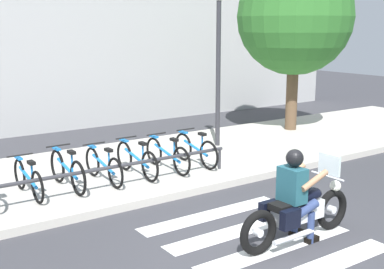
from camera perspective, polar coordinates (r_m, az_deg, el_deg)
ground_plane at (r=7.62m, az=8.65°, el=-12.81°), size 48.00×48.00×0.00m
sidewalk at (r=11.33m, az=-8.18°, el=-3.97°), size 24.00×4.40×0.15m
crosswalk_stripe_1 at (r=7.24m, az=14.11°, el=-14.44°), size 2.80×0.40×0.01m
crosswalk_stripe_2 at (r=7.73m, az=9.57°, el=-12.45°), size 2.80×0.40×0.01m
crosswalk_stripe_3 at (r=8.26m, az=5.64°, el=-10.65°), size 2.80×0.40×0.01m
crosswalk_stripe_4 at (r=8.84m, az=2.25°, el=-9.03°), size 2.80×0.40×0.01m
motorcycle at (r=7.83m, az=11.92°, el=-8.54°), size 2.26×0.62×1.26m
rider at (r=7.66m, az=11.63°, el=-6.07°), size 0.63×0.54×1.45m
bicycle_2 at (r=9.67m, az=-18.03°, el=-4.77°), size 0.48×1.57×0.71m
bicycle_3 at (r=9.89m, az=-13.90°, el=-3.97°), size 0.48×1.66×0.80m
bicycle_4 at (r=10.17m, az=-9.98°, el=-3.49°), size 0.48×1.62×0.74m
bicycle_5 at (r=10.48m, az=-6.28°, el=-2.83°), size 0.48×1.68×0.76m
bicycle_6 at (r=10.84m, az=-2.82°, el=-2.29°), size 0.48×1.70×0.75m
bicycle_7 at (r=11.24m, az=0.40°, el=-1.71°), size 0.48×1.60×0.77m
bike_rack at (r=9.51m, az=-10.63°, el=-4.06°), size 5.81×0.07×0.49m
street_lamp at (r=12.86m, az=2.99°, el=8.97°), size 0.28×0.28×4.07m
tree_near_rack at (r=15.20m, az=11.55°, el=12.85°), size 3.36×3.36×5.14m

